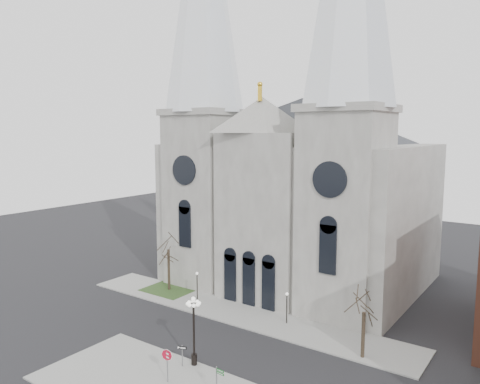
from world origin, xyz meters
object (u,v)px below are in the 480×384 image
Objects in this scene: globe_lamp at (194,322)px; one_way_sign at (182,352)px; stop_sign at (167,359)px; street_name_sign at (217,380)px.

globe_lamp is 3.19× the size of one_way_sign.
street_name_sign is (4.65, 0.42, -0.47)m from stop_sign.
globe_lamp is at bearing 29.51° from one_way_sign.
globe_lamp is (-0.09, 3.28, 1.82)m from stop_sign.
globe_lamp is 5.99m from street_name_sign.
stop_sign is at bearing -97.09° from one_way_sign.
globe_lamp is at bearing 99.41° from stop_sign.
globe_lamp is 2.64m from one_way_sign.
stop_sign is 2.66m from one_way_sign.
stop_sign is 1.10× the size of street_name_sign.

